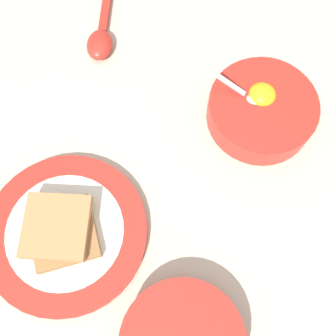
{
  "coord_description": "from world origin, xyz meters",
  "views": [
    {
      "loc": [
        0.07,
        -0.18,
        0.55
      ],
      "look_at": [
        -0.01,
        0.01,
        0.02
      ],
      "focal_mm": 42.0,
      "sensor_mm": 36.0,
      "label": 1
    }
  ],
  "objects_px": {
    "toast_sandwich": "(60,230)",
    "soup_spoon": "(101,37)",
    "toast_plate": "(66,232)",
    "egg_bowl": "(261,110)"
  },
  "relations": [
    {
      "from": "soup_spoon",
      "to": "egg_bowl",
      "type": "bearing_deg",
      "value": -6.9
    },
    {
      "from": "toast_sandwich",
      "to": "soup_spoon",
      "type": "bearing_deg",
      "value": 107.24
    },
    {
      "from": "egg_bowl",
      "to": "toast_plate",
      "type": "relative_size",
      "value": 0.72
    },
    {
      "from": "toast_plate",
      "to": "soup_spoon",
      "type": "xyz_separation_m",
      "value": [
        -0.1,
        0.32,
        0.0
      ]
    },
    {
      "from": "toast_sandwich",
      "to": "soup_spoon",
      "type": "relative_size",
      "value": 0.78
    },
    {
      "from": "toast_sandwich",
      "to": "soup_spoon",
      "type": "distance_m",
      "value": 0.34
    },
    {
      "from": "toast_plate",
      "to": "soup_spoon",
      "type": "relative_size",
      "value": 1.41
    },
    {
      "from": "egg_bowl",
      "to": "soup_spoon",
      "type": "relative_size",
      "value": 1.02
    },
    {
      "from": "toast_plate",
      "to": "soup_spoon",
      "type": "height_order",
      "value": "soup_spoon"
    },
    {
      "from": "egg_bowl",
      "to": "soup_spoon",
      "type": "height_order",
      "value": "egg_bowl"
    }
  ]
}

